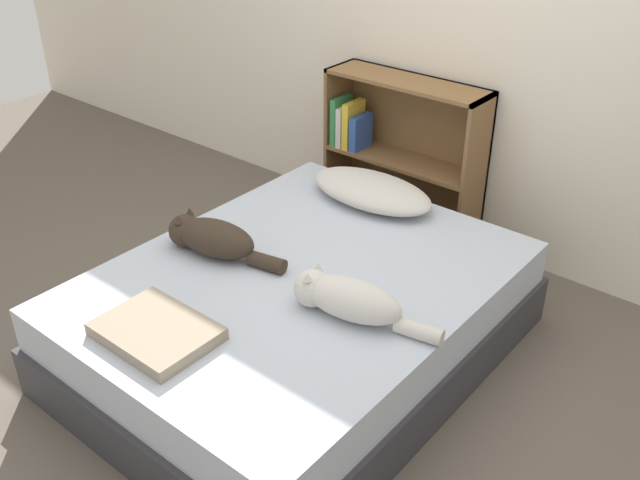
{
  "coord_description": "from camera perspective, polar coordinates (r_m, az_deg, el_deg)",
  "views": [
    {
      "loc": [
        1.62,
        -1.83,
        2.01
      ],
      "look_at": [
        0.0,
        0.14,
        0.52
      ],
      "focal_mm": 40.0,
      "sensor_mm": 36.0,
      "label": 1
    }
  ],
  "objects": [
    {
      "name": "cat_dark",
      "position": [
        3.05,
        -8.71,
        0.19
      ],
      "size": [
        0.56,
        0.25,
        0.17
      ],
      "rotation": [
        0.0,
        0.0,
        3.34
      ],
      "color": "#33281E",
      "rests_on": "bed"
    },
    {
      "name": "ground_plane",
      "position": [
        3.16,
        -1.6,
        -9.07
      ],
      "size": [
        8.0,
        8.0,
        0.0
      ],
      "primitive_type": "plane",
      "color": "brown"
    },
    {
      "name": "pillow",
      "position": [
        3.45,
        4.14,
        3.97
      ],
      "size": [
        0.65,
        0.34,
        0.12
      ],
      "color": "beige",
      "rests_on": "bed"
    },
    {
      "name": "blanket_fold",
      "position": [
        2.63,
        -12.95,
        -7.16
      ],
      "size": [
        0.42,
        0.31,
        0.05
      ],
      "color": "gray",
      "rests_on": "bed"
    },
    {
      "name": "bookshelf",
      "position": [
        3.92,
        6.43,
        6.95
      ],
      "size": [
        0.89,
        0.26,
        0.88
      ],
      "color": "brown",
      "rests_on": "ground_plane"
    },
    {
      "name": "cat_light",
      "position": [
        2.64,
        2.11,
        -4.69
      ],
      "size": [
        0.59,
        0.24,
        0.17
      ],
      "rotation": [
        0.0,
        0.0,
        3.33
      ],
      "color": "beige",
      "rests_on": "bed"
    },
    {
      "name": "wall_back",
      "position": [
        3.64,
        12.8,
        17.68
      ],
      "size": [
        8.0,
        0.06,
        2.5
      ],
      "color": "silver",
      "rests_on": "ground_plane"
    },
    {
      "name": "bed",
      "position": [
        3.03,
        -1.65,
        -6.09
      ],
      "size": [
        1.41,
        1.82,
        0.42
      ],
      "color": "#333338",
      "rests_on": "ground_plane"
    }
  ]
}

